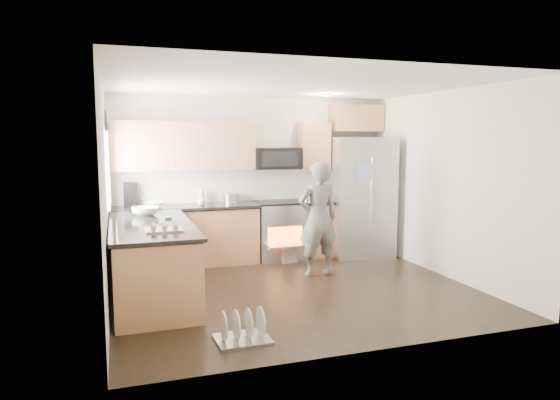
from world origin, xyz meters
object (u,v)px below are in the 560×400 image
object	(u,v)px
stove_range	(279,217)
refrigerator	(362,197)
dish_rack	(242,332)
person	(318,219)

from	to	relation	value
stove_range	refrigerator	size ratio (longest dim) A/B	0.91
refrigerator	dish_rack	world-z (taller)	refrigerator
stove_range	dish_rack	distance (m)	3.44
refrigerator	dish_rack	size ratio (longest dim) A/B	3.74
stove_range	refrigerator	distance (m)	1.42
stove_range	person	size ratio (longest dim) A/B	1.10
dish_rack	person	bearing A→B (deg)	50.80
refrigerator	stove_range	bearing A→B (deg)	179.91
stove_range	dish_rack	size ratio (longest dim) A/B	3.41
person	dish_rack	bearing A→B (deg)	49.35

